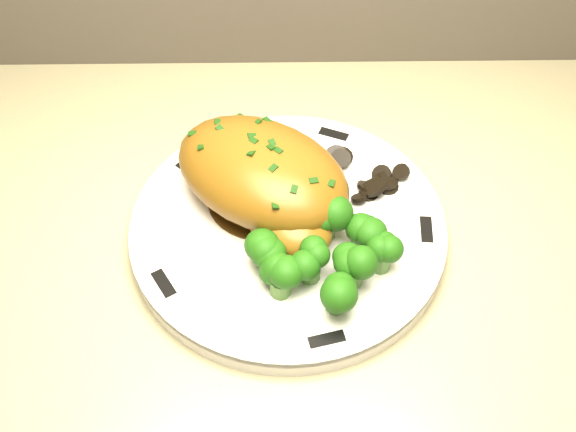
{
  "coord_description": "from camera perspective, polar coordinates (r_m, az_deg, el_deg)",
  "views": [
    {
      "loc": [
        -0.59,
        1.33,
        1.43
      ],
      "look_at": [
        -0.59,
        1.73,
        0.96
      ],
      "focal_mm": 45.0,
      "sensor_mm": 36.0,
      "label": 1
    }
  ],
  "objects": [
    {
      "name": "broccoli_florets",
      "position": [
        0.58,
        2.82,
        -2.88
      ],
      "size": [
        0.12,
        0.1,
        0.04
      ],
      "rotation": [
        0.0,
        0.0,
        0.42
      ],
      "color": "#4D7A33",
      "rests_on": "plate"
    },
    {
      "name": "rim_accent_3",
      "position": [
        0.6,
        -9.8,
        -5.28
      ],
      "size": [
        0.02,
        0.03,
        0.0
      ],
      "primitive_type": "cube",
      "rotation": [
        0.0,
        0.0,
        5.26
      ],
      "color": "black",
      "rests_on": "plate"
    },
    {
      "name": "plate",
      "position": [
        0.63,
        0.0,
        -1.11
      ],
      "size": [
        0.35,
        0.35,
        0.02
      ],
      "primitive_type": "cylinder",
      "rotation": [
        0.0,
        0.0,
        -0.32
      ],
      "color": "white",
      "rests_on": "counter"
    },
    {
      "name": "gravy_pool",
      "position": [
        0.65,
        -1.98,
        1.48
      ],
      "size": [
        0.1,
        0.1,
        0.0
      ],
      "primitive_type": "cylinder",
      "color": "#352109",
      "rests_on": "plate"
    },
    {
      "name": "rim_accent_4",
      "position": [
        0.56,
        3.07,
        -9.72
      ],
      "size": [
        0.03,
        0.02,
        0.0
      ],
      "primitive_type": "cube",
      "rotation": [
        0.0,
        0.0,
        6.52
      ],
      "color": "black",
      "rests_on": "plate"
    },
    {
      "name": "rim_accent_0",
      "position": [
        0.63,
        10.87,
        -1.07
      ],
      "size": [
        0.01,
        0.03,
        0.0
      ],
      "primitive_type": "cube",
      "rotation": [
        0.0,
        0.0,
        1.49
      ],
      "color": "black",
      "rests_on": "plate"
    },
    {
      "name": "mushroom_pile",
      "position": [
        0.66,
        5.43,
        2.93
      ],
      "size": [
        0.09,
        0.07,
        0.03
      ],
      "color": "black",
      "rests_on": "plate"
    },
    {
      "name": "rim_accent_1",
      "position": [
        0.7,
        3.62,
        6.46
      ],
      "size": [
        0.03,
        0.02,
        0.0
      ],
      "primitive_type": "cube",
      "rotation": [
        0.0,
        0.0,
        2.75
      ],
      "color": "black",
      "rests_on": "plate"
    },
    {
      "name": "rim_accent_2",
      "position": [
        0.68,
        -7.76,
        4.4
      ],
      "size": [
        0.03,
        0.03,
        0.0
      ],
      "primitive_type": "cube",
      "rotation": [
        0.0,
        0.0,
        4.01
      ],
      "color": "black",
      "rests_on": "plate"
    },
    {
      "name": "chicken_breast",
      "position": [
        0.62,
        -1.81,
        2.94
      ],
      "size": [
        0.2,
        0.19,
        0.06
      ],
      "rotation": [
        0.0,
        0.0,
        -0.62
      ],
      "color": "brown",
      "rests_on": "plate"
    }
  ]
}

